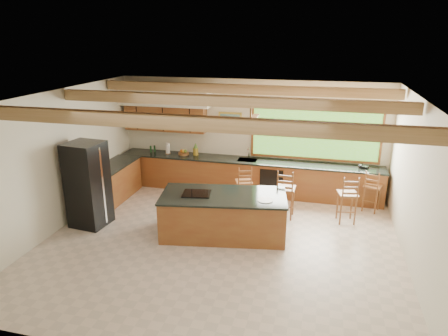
# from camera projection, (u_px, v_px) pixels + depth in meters

# --- Properties ---
(ground) EXTENTS (7.20, 7.20, 0.00)m
(ground) POSITION_uv_depth(u_px,v_px,m) (220.00, 243.00, 8.24)
(ground) COLOR #BBAB9B
(ground) RESTS_ON ground
(room_shell) EXTENTS (7.27, 6.54, 3.02)m
(room_shell) POSITION_uv_depth(u_px,v_px,m) (220.00, 131.00, 8.18)
(room_shell) COLOR beige
(room_shell) RESTS_ON ground
(counter_run) EXTENTS (7.12, 3.10, 1.27)m
(counter_run) POSITION_uv_depth(u_px,v_px,m) (214.00, 178.00, 10.60)
(counter_run) COLOR brown
(counter_run) RESTS_ON ground
(island) EXTENTS (2.78, 1.64, 0.93)m
(island) POSITION_uv_depth(u_px,v_px,m) (223.00, 215.00, 8.48)
(island) COLOR brown
(island) RESTS_ON ground
(refrigerator) EXTENTS (0.81, 0.79, 1.91)m
(refrigerator) POSITION_uv_depth(u_px,v_px,m) (88.00, 185.00, 8.79)
(refrigerator) COLOR black
(refrigerator) RESTS_ON ground
(bar_stool_a) EXTENTS (0.50, 0.50, 1.08)m
(bar_stool_a) POSITION_uv_depth(u_px,v_px,m) (243.00, 183.00, 9.76)
(bar_stool_a) COLOR brown
(bar_stool_a) RESTS_ON ground
(bar_stool_b) EXTENTS (0.45, 0.45, 1.19)m
(bar_stool_b) POSITION_uv_depth(u_px,v_px,m) (286.00, 190.00, 9.16)
(bar_stool_b) COLOR brown
(bar_stool_b) RESTS_ON ground
(bar_stool_c) EXTENTS (0.48, 0.48, 1.05)m
(bar_stool_c) POSITION_uv_depth(u_px,v_px,m) (373.00, 188.00, 9.52)
(bar_stool_c) COLOR brown
(bar_stool_c) RESTS_ON ground
(bar_stool_d) EXTENTS (0.48, 0.48, 1.14)m
(bar_stool_d) POSITION_uv_depth(u_px,v_px,m) (348.00, 195.00, 8.92)
(bar_stool_d) COLOR brown
(bar_stool_d) RESTS_ON ground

